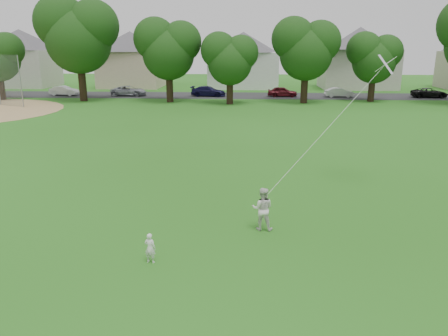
{
  "coord_description": "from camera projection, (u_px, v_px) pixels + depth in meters",
  "views": [
    {
      "loc": [
        0.59,
        -11.35,
        6.13
      ],
      "look_at": [
        -0.11,
        2.0,
        2.3
      ],
      "focal_mm": 35.0,
      "sensor_mm": 36.0,
      "label": 1
    }
  ],
  "objects": [
    {
      "name": "toddler",
      "position": [
        150.0,
        248.0,
        12.55
      ],
      "size": [
        0.37,
        0.29,
        0.91
      ],
      "primitive_type": "imported",
      "rotation": [
        0.0,
        0.0,
        2.92
      ],
      "color": "white",
      "rests_on": "ground"
    },
    {
      "name": "street",
      "position": [
        242.0,
        96.0,
        52.93
      ],
      "size": [
        90.0,
        7.0,
        0.01
      ],
      "primitive_type": "cube",
      "color": "#2D2D30",
      "rests_on": "ground"
    },
    {
      "name": "kite",
      "position": [
        331.0,
        125.0,
        16.36
      ],
      "size": [
        3.05,
        3.11,
        8.38
      ],
      "color": "white",
      "rests_on": "ground"
    },
    {
      "name": "tree_row",
      "position": [
        242.0,
        42.0,
        45.21
      ],
      "size": [
        83.29,
        8.18,
        11.36
      ],
      "color": "black",
      "rests_on": "ground"
    },
    {
      "name": "older_boy",
      "position": [
        262.0,
        209.0,
        14.72
      ],
      "size": [
        0.79,
        0.65,
        1.5
      ],
      "primitive_type": "imported",
      "rotation": [
        0.0,
        0.0,
        3.03
      ],
      "color": "silver",
      "rests_on": "ground"
    },
    {
      "name": "house_row",
      "position": [
        243.0,
        53.0,
        61.22
      ],
      "size": [
        76.11,
        14.27,
        9.75
      ],
      "color": "beige",
      "rests_on": "ground"
    },
    {
      "name": "ground",
      "position": [
        224.0,
        263.0,
        12.61
      ],
      "size": [
        160.0,
        160.0,
        0.0
      ],
      "primitive_type": "plane",
      "color": "#235C15",
      "rests_on": "ground"
    },
    {
      "name": "parked_cars",
      "position": [
        202.0,
        91.0,
        52.05
      ],
      "size": [
        56.94,
        2.11,
        1.27
      ],
      "color": "black",
      "rests_on": "ground"
    }
  ]
}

